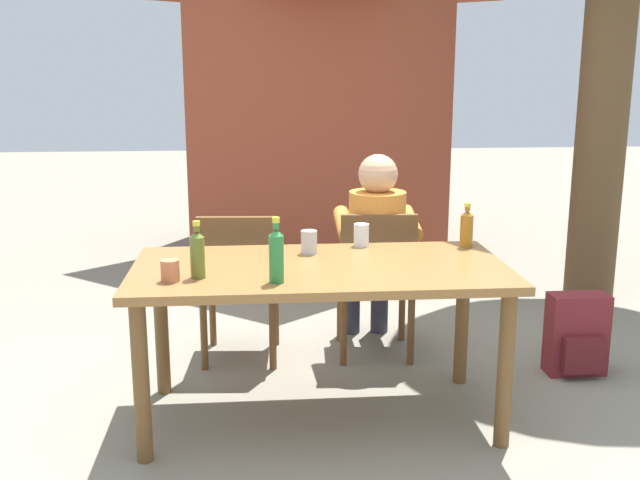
% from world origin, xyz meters
% --- Properties ---
extents(ground_plane, '(24.00, 24.00, 0.00)m').
position_xyz_m(ground_plane, '(0.00, 0.00, 0.00)').
color(ground_plane, gray).
extents(dining_table, '(1.72, 0.86, 0.76)m').
position_xyz_m(dining_table, '(0.00, 0.00, 0.66)').
color(dining_table, olive).
rests_on(dining_table, ground_plane).
extents(chair_far_right, '(0.47, 0.47, 0.87)m').
position_xyz_m(chair_far_right, '(0.38, 0.73, 0.49)').
color(chair_far_right, brown).
rests_on(chair_far_right, ground_plane).
extents(chair_far_left, '(0.47, 0.47, 0.87)m').
position_xyz_m(chair_far_left, '(-0.39, 0.73, 0.49)').
color(chair_far_left, brown).
rests_on(chair_far_left, ground_plane).
extents(person_in_white_shirt, '(0.47, 0.61, 1.18)m').
position_xyz_m(person_in_white_shirt, '(0.39, 0.84, 0.66)').
color(person_in_white_shirt, orange).
rests_on(person_in_white_shirt, ground_plane).
extents(bottle_amber, '(0.06, 0.06, 0.23)m').
position_xyz_m(bottle_amber, '(0.77, 0.30, 0.85)').
color(bottle_amber, '#996019').
rests_on(bottle_amber, dining_table).
extents(bottle_olive, '(0.06, 0.06, 0.25)m').
position_xyz_m(bottle_olive, '(-0.54, -0.16, 0.86)').
color(bottle_olive, '#566623').
rests_on(bottle_olive, dining_table).
extents(bottle_green, '(0.06, 0.06, 0.28)m').
position_xyz_m(bottle_green, '(-0.21, -0.26, 0.88)').
color(bottle_green, '#287A38').
rests_on(bottle_green, dining_table).
extents(cup_steel, '(0.08, 0.08, 0.11)m').
position_xyz_m(cup_steel, '(-0.03, 0.23, 0.81)').
color(cup_steel, '#B2B7BC').
rests_on(cup_steel, dining_table).
extents(cup_terracotta, '(0.08, 0.08, 0.09)m').
position_xyz_m(cup_terracotta, '(-0.66, -0.20, 0.80)').
color(cup_terracotta, '#BC6B47').
rests_on(cup_terracotta, dining_table).
extents(cup_glass, '(0.08, 0.08, 0.11)m').
position_xyz_m(cup_glass, '(0.24, 0.37, 0.81)').
color(cup_glass, silver).
rests_on(cup_glass, dining_table).
extents(backpack_by_near_side, '(0.32, 0.21, 0.45)m').
position_xyz_m(backpack_by_near_side, '(1.44, 0.40, 0.22)').
color(backpack_by_near_side, maroon).
rests_on(backpack_by_near_side, ground_plane).
extents(brick_kiosk, '(2.41, 1.99, 2.77)m').
position_xyz_m(brick_kiosk, '(0.22, 3.41, 1.45)').
color(brick_kiosk, brown).
rests_on(brick_kiosk, ground_plane).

